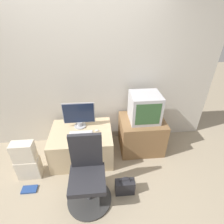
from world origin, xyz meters
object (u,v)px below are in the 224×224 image
Objects in this scene: handbag at (125,187)px; main_monitor at (79,115)px; mouse at (97,131)px; crt_tv at (145,108)px; keyboard at (81,133)px; cardboard_box_lower at (29,168)px; office_chair at (88,178)px; book at (29,189)px.

main_monitor is at bearing 124.53° from handbag.
mouse is 0.84m from crt_tv.
mouse reaches higher than keyboard.
cardboard_box_lower is (-1.80, -0.47, -0.66)m from crt_tv.
mouse is 1.14m from cardboard_box_lower.
handbag is (-0.43, -0.88, -0.71)m from crt_tv.
handbag is at bearing -64.76° from mouse.
mouse is at bearing -169.12° from crt_tv.
office_chair reaches higher than cardboard_box_lower.
cardboard_box_lower is at bearing -162.75° from mouse.
handbag is (0.59, -0.70, -0.41)m from keyboard.
office_chair is 4.60× the size of book.
office_chair is 3.00× the size of handbag.
keyboard is 1.06× the size of cardboard_box_lower.
crt_tv is 2.07m from book.
main_monitor is 0.37m from mouse.
cardboard_box_lower is at bearing -147.48° from main_monitor.
cardboard_box_lower is 1.05× the size of handbag.
mouse is 0.17× the size of cardboard_box_lower.
mouse is (0.25, 0.03, 0.01)m from keyboard.
book is at bearing -149.79° from mouse.
main_monitor and office_chair have the same top height.
mouse is 0.91m from handbag.
handbag is (0.34, -0.73, -0.42)m from mouse.
keyboard is at bearing -170.15° from crt_tv.
office_chair is (-0.14, -0.74, -0.16)m from mouse.
cardboard_box_lower reaches higher than handbag.
book is (-0.74, -0.54, -0.52)m from keyboard.
main_monitor is 8.72× the size of mouse.
office_chair is at bearing -81.70° from main_monitor.
main_monitor is 1.26m from book.
book is at bearing 169.00° from office_chair.
book is (-0.98, -0.57, -0.53)m from mouse.
crt_tv is 2.24× the size of book.
mouse is 0.06× the size of office_chair.
keyboard is 0.73m from office_chair.
handbag is at bearing -49.79° from keyboard.
office_chair is at bearing -135.87° from crt_tv.
main_monitor is 1.05m from crt_tv.
handbag is 1.34m from book.
crt_tv is (0.77, 0.15, 0.29)m from mouse.
mouse is at bearing 79.33° from office_chair.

